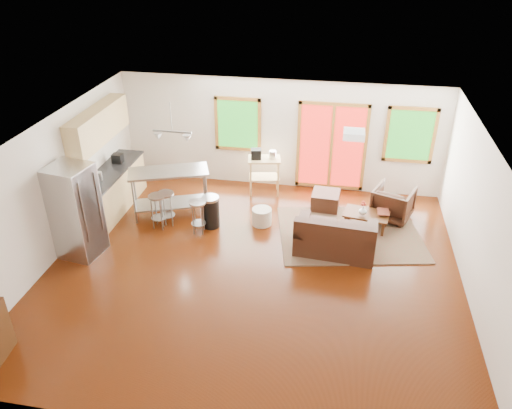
% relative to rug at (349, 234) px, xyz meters
% --- Properties ---
extents(floor, '(7.50, 7.00, 0.02)m').
position_rel_rug_xyz_m(floor, '(-1.74, -1.51, -0.02)').
color(floor, '#361203').
rests_on(floor, ground).
extents(ceiling, '(7.50, 7.00, 0.02)m').
position_rel_rug_xyz_m(ceiling, '(-1.74, -1.51, 2.60)').
color(ceiling, white).
rests_on(ceiling, ground).
extents(back_wall, '(7.50, 0.02, 2.60)m').
position_rel_rug_xyz_m(back_wall, '(-1.74, 2.00, 1.29)').
color(back_wall, silver).
rests_on(back_wall, ground).
extents(left_wall, '(0.02, 7.00, 2.60)m').
position_rel_rug_xyz_m(left_wall, '(-5.50, -1.51, 1.29)').
color(left_wall, silver).
rests_on(left_wall, ground).
extents(right_wall, '(0.02, 7.00, 2.60)m').
position_rel_rug_xyz_m(right_wall, '(2.02, -1.51, 1.29)').
color(right_wall, silver).
rests_on(right_wall, ground).
extents(front_wall, '(7.50, 0.02, 2.60)m').
position_rel_rug_xyz_m(front_wall, '(-1.74, -5.02, 1.29)').
color(front_wall, silver).
rests_on(front_wall, ground).
extents(window_left, '(1.10, 0.05, 1.30)m').
position_rel_rug_xyz_m(window_left, '(-2.74, 1.95, 1.49)').
color(window_left, '#1A5D17').
rests_on(window_left, back_wall).
extents(french_doors, '(1.60, 0.05, 2.10)m').
position_rel_rug_xyz_m(french_doors, '(-0.54, 1.95, 1.09)').
color(french_doors, red).
rests_on(french_doors, back_wall).
extents(window_right, '(1.10, 0.05, 1.30)m').
position_rel_rug_xyz_m(window_right, '(1.16, 1.95, 1.49)').
color(window_right, '#1A5D17').
rests_on(window_right, back_wall).
extents(rug, '(3.22, 2.71, 0.03)m').
position_rel_rug_xyz_m(rug, '(0.00, 0.00, 0.00)').
color(rug, '#4A5C3D').
rests_on(rug, floor).
extents(loveseat, '(1.58, 0.98, 0.81)m').
position_rel_rug_xyz_m(loveseat, '(-0.29, -0.70, 0.31)').
color(loveseat, black).
rests_on(loveseat, floor).
extents(coffee_table, '(1.00, 0.71, 0.37)m').
position_rel_rug_xyz_m(coffee_table, '(0.31, 0.29, 0.30)').
color(coffee_table, '#361D0B').
rests_on(coffee_table, floor).
extents(armchair, '(0.99, 0.96, 0.80)m').
position_rel_rug_xyz_m(armchair, '(0.87, 0.83, 0.39)').
color(armchair, black).
rests_on(armchair, floor).
extents(ottoman, '(0.62, 0.62, 0.39)m').
position_rel_rug_xyz_m(ottoman, '(-0.56, 1.00, 0.18)').
color(ottoman, black).
rests_on(ottoman, floor).
extents(pouf, '(0.54, 0.54, 0.36)m').
position_rel_rug_xyz_m(pouf, '(-1.85, 0.08, 0.17)').
color(pouf, beige).
rests_on(pouf, floor).
extents(vase, '(0.21, 0.21, 0.29)m').
position_rel_rug_xyz_m(vase, '(0.22, 0.17, 0.49)').
color(vase, silver).
rests_on(vase, coffee_table).
extents(book, '(0.23, 0.03, 0.31)m').
position_rel_rug_xyz_m(book, '(0.53, 0.32, 0.54)').
color(book, maroon).
rests_on(book, coffee_table).
extents(cabinets, '(0.64, 2.24, 2.30)m').
position_rel_rug_xyz_m(cabinets, '(-5.23, 0.19, 0.91)').
color(cabinets, tan).
rests_on(cabinets, floor).
extents(refrigerator, '(0.84, 0.82, 1.83)m').
position_rel_rug_xyz_m(refrigerator, '(-5.08, -1.56, 0.90)').
color(refrigerator, '#B7BABC').
rests_on(refrigerator, floor).
extents(island, '(1.79, 1.20, 1.05)m').
position_rel_rug_xyz_m(island, '(-3.86, 0.15, 0.71)').
color(island, '#B7BABC').
rests_on(island, floor).
extents(cup, '(0.15, 0.13, 0.12)m').
position_rel_rug_xyz_m(cup, '(-3.38, 0.18, 1.00)').
color(cup, white).
rests_on(cup, island).
extents(bar_stool_a, '(0.37, 0.37, 0.75)m').
position_rel_rug_xyz_m(bar_stool_a, '(-3.94, -0.42, 0.55)').
color(bar_stool_a, '#B7BABC').
rests_on(bar_stool_a, floor).
extents(bar_stool_b, '(0.45, 0.45, 0.75)m').
position_rel_rug_xyz_m(bar_stool_b, '(-3.81, -0.28, 0.55)').
color(bar_stool_b, '#B7BABC').
rests_on(bar_stool_b, floor).
extents(bar_stool_c, '(0.37, 0.37, 0.71)m').
position_rel_rug_xyz_m(bar_stool_c, '(-3.07, -0.46, 0.52)').
color(bar_stool_c, '#B7BABC').
rests_on(bar_stool_c, floor).
extents(trash_can, '(0.39, 0.39, 0.69)m').
position_rel_rug_xyz_m(trash_can, '(-2.89, -0.18, 0.33)').
color(trash_can, black).
rests_on(trash_can, floor).
extents(kitchen_cart, '(0.81, 0.60, 1.12)m').
position_rel_rug_xyz_m(kitchen_cart, '(-2.05, 1.48, 0.75)').
color(kitchen_cart, tan).
rests_on(kitchen_cart, floor).
extents(ceiling_flush, '(0.35, 0.35, 0.12)m').
position_rel_rug_xyz_m(ceiling_flush, '(-0.14, -0.91, 2.52)').
color(ceiling_flush, white).
rests_on(ceiling_flush, ceiling).
extents(pendant_light, '(0.80, 0.18, 0.79)m').
position_rel_rug_xyz_m(pendant_light, '(-3.64, -0.01, 1.88)').
color(pendant_light, gray).
rests_on(pendant_light, ceiling).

